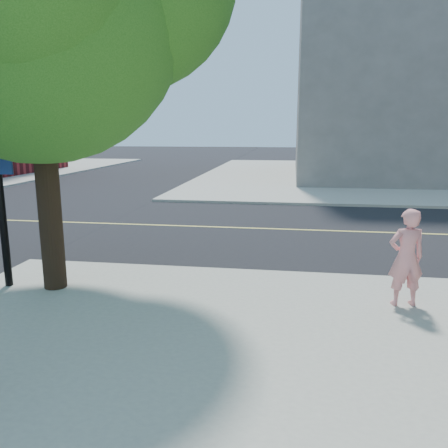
# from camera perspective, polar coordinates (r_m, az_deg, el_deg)

# --- Properties ---
(ground) EXTENTS (140.00, 140.00, 0.00)m
(ground) POSITION_cam_1_polar(r_m,az_deg,el_deg) (10.62, -18.69, -5.09)
(ground) COLOR black
(ground) RESTS_ON ground
(road_ew) EXTENTS (140.00, 9.00, 0.01)m
(road_ew) POSITION_cam_1_polar(r_m,az_deg,el_deg) (14.62, -10.68, -0.08)
(road_ew) COLOR black
(road_ew) RESTS_ON ground
(sidewalk_ne) EXTENTS (29.00, 25.00, 0.12)m
(sidewalk_ne) POSITION_cam_1_polar(r_m,az_deg,el_deg) (31.84, 24.61, 5.54)
(sidewalk_ne) COLOR #A3A395
(sidewalk_ne) RESTS_ON ground
(filler_ne) EXTENTS (18.00, 16.00, 14.00)m
(filler_ne) POSITION_cam_1_polar(r_m,az_deg,el_deg) (32.59, 26.37, 17.99)
(filler_ne) COLOR slate
(filler_ne) RESTS_ON sidewalk_ne
(man_on_phone) EXTENTS (0.66, 0.50, 1.63)m
(man_on_phone) POSITION_cam_1_polar(r_m,az_deg,el_deg) (7.95, 22.04, -3.96)
(man_on_phone) COLOR pink
(man_on_phone) RESTS_ON sidewalk_se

